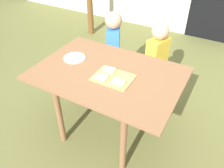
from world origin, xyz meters
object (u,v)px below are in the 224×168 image
at_px(plate_white_left, 75,58).
at_px(child_right, 156,60).
at_px(child_left, 113,47).
at_px(cutting_board, 113,78).
at_px(dining_table, 108,84).
at_px(pizza_slice_near_left, 101,78).
at_px(pizza_slice_far_left, 109,70).
at_px(pizza_slice_near_right, 118,82).

distance_m(plate_white_left, child_right, 0.90).
relative_size(child_left, child_right, 1.02).
height_order(cutting_board, plate_white_left, cutting_board).
bearing_deg(dining_table, pizza_slice_near_left, -87.35).
height_order(child_left, child_right, child_left).
xyz_separation_m(pizza_slice_near_left, pizza_slice_far_left, (0.00, 0.13, 0.00)).
height_order(pizza_slice_far_left, plate_white_left, pizza_slice_far_left).
height_order(cutting_board, pizza_slice_near_left, pizza_slice_near_left).
distance_m(cutting_board, plate_white_left, 0.50).
height_order(plate_white_left, child_right, child_right).
distance_m(dining_table, pizza_slice_far_left, 0.15).
height_order(pizza_slice_near_left, pizza_slice_far_left, same).
relative_size(cutting_board, plate_white_left, 1.56).
distance_m(pizza_slice_near_right, pizza_slice_far_left, 0.19).
relative_size(dining_table, child_right, 1.28).
xyz_separation_m(pizza_slice_near_left, plate_white_left, (-0.41, 0.17, -0.01)).
bearing_deg(pizza_slice_near_right, child_left, 121.61).
relative_size(pizza_slice_far_left, child_right, 0.12).
bearing_deg(child_left, cutting_board, -60.99).
xyz_separation_m(cutting_board, pizza_slice_near_left, (-0.08, -0.07, 0.01)).
xyz_separation_m(dining_table, plate_white_left, (-0.40, 0.05, 0.13)).
bearing_deg(dining_table, pizza_slice_far_left, 60.56).
bearing_deg(pizza_slice_near_right, pizza_slice_near_left, -175.69).
relative_size(dining_table, pizza_slice_far_left, 10.50).
height_order(pizza_slice_near_left, plate_white_left, pizza_slice_near_left).
height_order(pizza_slice_far_left, child_left, child_left).
xyz_separation_m(pizza_slice_near_right, plate_white_left, (-0.56, 0.16, -0.01)).
bearing_deg(child_left, pizza_slice_far_left, -63.98).
height_order(dining_table, child_left, child_left).
xyz_separation_m(dining_table, child_left, (-0.31, 0.65, -0.02)).
bearing_deg(child_left, child_right, 3.07).
relative_size(pizza_slice_near_left, plate_white_left, 0.56).
bearing_deg(pizza_slice_near_left, dining_table, 92.65).
bearing_deg(cutting_board, child_right, 79.80).
bearing_deg(pizza_slice_near_left, plate_white_left, 157.20).
height_order(pizza_slice_near_right, pizza_slice_far_left, same).
height_order(dining_table, pizza_slice_far_left, pizza_slice_far_left).
bearing_deg(plate_white_left, cutting_board, -12.22).
bearing_deg(pizza_slice_far_left, pizza_slice_near_left, -90.26).
bearing_deg(pizza_slice_far_left, plate_white_left, 174.24).
distance_m(pizza_slice_near_left, pizza_slice_far_left, 0.13).
relative_size(pizza_slice_near_left, child_right, 0.12).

